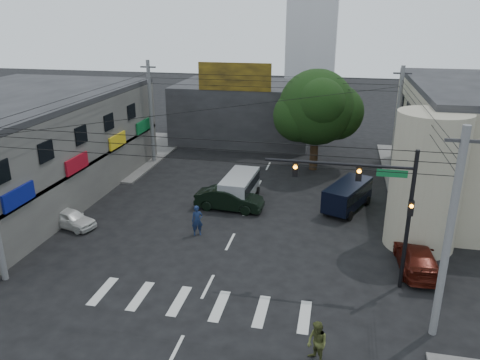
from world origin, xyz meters
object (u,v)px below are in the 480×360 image
(utility_pole_far_left, at_px, (151,113))
(utility_pole_far_right, at_px, (397,124))
(dark_sedan, at_px, (229,199))
(maroon_sedan, at_px, (417,258))
(utility_pole_near_right, at_px, (448,238))
(navy_van, at_px, (347,197))
(silver_minivan, at_px, (240,188))
(white_compact, at_px, (71,218))
(pedestrian_olive, at_px, (317,343))
(street_tree, at_px, (316,108))
(traffic_gantry, at_px, (375,196))
(traffic_officer, at_px, (197,221))

(utility_pole_far_left, height_order, utility_pole_far_right, same)
(dark_sedan, xyz_separation_m, maroon_sedan, (11.69, -5.81, -0.09))
(utility_pole_near_right, height_order, navy_van, utility_pole_near_right)
(dark_sedan, relative_size, silver_minivan, 1.03)
(utility_pole_far_right, bearing_deg, navy_van, -115.82)
(dark_sedan, bearing_deg, white_compact, 121.39)
(utility_pole_near_right, height_order, silver_minivan, utility_pole_near_right)
(utility_pole_far_right, relative_size, pedestrian_olive, 4.97)
(silver_minivan, bearing_deg, street_tree, -26.25)
(traffic_gantry, height_order, maroon_sedan, traffic_gantry)
(navy_van, xyz_separation_m, pedestrian_olive, (-1.21, -15.86, -0.03))
(traffic_gantry, distance_m, utility_pole_far_right, 17.21)
(utility_pole_far_right, height_order, maroon_sedan, utility_pole_far_right)
(utility_pole_far_left, xyz_separation_m, dark_sedan, (9.31, -9.19, -3.82))
(traffic_gantry, bearing_deg, maroon_sedan, 36.84)
(traffic_gantry, bearing_deg, silver_minivan, 132.43)
(traffic_officer, bearing_deg, street_tree, 42.39)
(utility_pole_far_left, bearing_deg, silver_minivan, -37.97)
(maroon_sedan, bearing_deg, dark_sedan, -29.44)
(navy_van, relative_size, traffic_officer, 2.65)
(dark_sedan, xyz_separation_m, pedestrian_olive, (6.86, -14.16, 0.14))
(utility_pole_near_right, distance_m, utility_pole_far_left, 29.35)
(dark_sedan, xyz_separation_m, traffic_officer, (-1.02, -4.31, 0.18))
(traffic_officer, bearing_deg, silver_minivan, 52.22)
(navy_van, bearing_deg, street_tree, 41.42)
(maroon_sedan, relative_size, silver_minivan, 1.03)
(utility_pole_near_right, xyz_separation_m, dark_sedan, (-11.69, 11.31, -3.82))
(street_tree, bearing_deg, maroon_sedan, -67.89)
(utility_pole_near_right, distance_m, traffic_officer, 14.96)
(street_tree, relative_size, silver_minivan, 1.84)
(utility_pole_near_right, distance_m, dark_sedan, 16.71)
(utility_pole_near_right, bearing_deg, utility_pole_far_left, 135.69)
(maroon_sedan, height_order, silver_minivan, silver_minivan)
(utility_pole_near_right, bearing_deg, utility_pole_far_right, 90.00)
(street_tree, xyz_separation_m, white_compact, (-14.50, -15.12, -4.87))
(white_compact, bearing_deg, utility_pole_near_right, -91.24)
(utility_pole_near_right, height_order, pedestrian_olive, utility_pole_near_right)
(utility_pole_far_left, height_order, navy_van, utility_pole_far_left)
(navy_van, bearing_deg, pedestrian_olive, -161.66)
(street_tree, height_order, navy_van, street_tree)
(utility_pole_near_right, xyz_separation_m, white_compact, (-21.00, 6.38, -4.00))
(navy_van, height_order, traffic_officer, traffic_officer)
(white_compact, bearing_deg, navy_van, -53.45)
(maroon_sedan, distance_m, silver_minivan, 13.53)
(utility_pole_far_left, relative_size, dark_sedan, 1.90)
(street_tree, bearing_deg, dark_sedan, -116.98)
(traffic_gantry, relative_size, dark_sedan, 1.49)
(street_tree, bearing_deg, traffic_officer, -113.17)
(street_tree, xyz_separation_m, utility_pole_far_left, (-14.50, -1.00, -0.87))
(white_compact, xyz_separation_m, maroon_sedan, (21.00, -0.88, 0.09))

